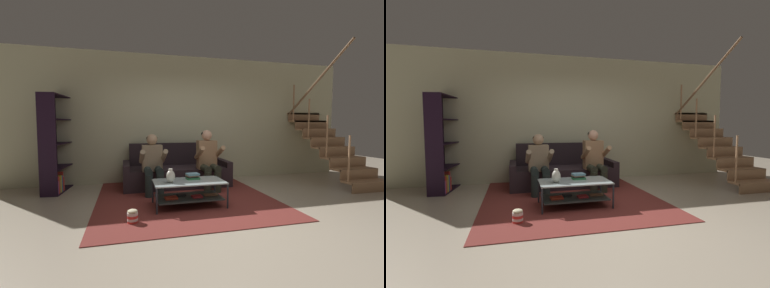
{
  "view_description": "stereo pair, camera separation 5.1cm",
  "coord_description": "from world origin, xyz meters",
  "views": [
    {
      "loc": [
        -1.32,
        -3.52,
        1.29
      ],
      "look_at": [
        -0.19,
        0.84,
        0.97
      ],
      "focal_mm": 24.0,
      "sensor_mm": 36.0,
      "label": 1
    },
    {
      "loc": [
        -1.27,
        -3.53,
        1.29
      ],
      "look_at": [
        -0.19,
        0.84,
        0.97
      ],
      "focal_mm": 24.0,
      "sensor_mm": 36.0,
      "label": 2
    }
  ],
  "objects": [
    {
      "name": "ground",
      "position": [
        0.0,
        0.0,
        0.0
      ],
      "size": [
        16.8,
        16.8,
        0.0
      ],
      "primitive_type": "plane",
      "color": "#BBAB93"
    },
    {
      "name": "back_partition",
      "position": [
        0.0,
        2.46,
        1.45
      ],
      "size": [
        8.4,
        0.12,
        2.9
      ],
      "primitive_type": "cube",
      "color": "beige",
      "rests_on": "ground"
    },
    {
      "name": "staircase_run",
      "position": [
        3.24,
        1.73,
        1.13
      ],
      "size": [
        0.95,
        2.89,
        2.95
      ],
      "color": "tan",
      "rests_on": "ground"
    },
    {
      "name": "couch",
      "position": [
        -0.28,
        1.89,
        0.28
      ],
      "size": [
        2.21,
        0.94,
        0.89
      ],
      "color": "#2B2126",
      "rests_on": "ground"
    },
    {
      "name": "person_seated_left",
      "position": [
        -0.83,
        1.32,
        0.61
      ],
      "size": [
        0.5,
        0.58,
        1.13
      ],
      "color": "#222D2B",
      "rests_on": "ground"
    },
    {
      "name": "person_seated_right",
      "position": [
        0.27,
        1.33,
        0.65
      ],
      "size": [
        0.5,
        0.58,
        1.2
      ],
      "color": "#2B2F23",
      "rests_on": "ground"
    },
    {
      "name": "coffee_table",
      "position": [
        -0.36,
        0.4,
        0.27
      ],
      "size": [
        1.12,
        0.62,
        0.41
      ],
      "color": "#AEC2C3",
      "rests_on": "ground"
    },
    {
      "name": "area_rug",
      "position": [
        -0.32,
        1.02,
        0.01
      ],
      "size": [
        3.0,
        3.42,
        0.01
      ],
      "color": "maroon",
      "rests_on": "ground"
    },
    {
      "name": "vase",
      "position": [
        -0.66,
        0.36,
        0.51
      ],
      "size": [
        0.14,
        0.14,
        0.22
      ],
      "color": "silver",
      "rests_on": "coffee_table"
    },
    {
      "name": "book_stack",
      "position": [
        -0.26,
        0.53,
        0.45
      ],
      "size": [
        0.22,
        0.2,
        0.1
      ],
      "color": "#398C52",
      "rests_on": "coffee_table"
    },
    {
      "name": "bookshelf",
      "position": [
        -2.67,
        2.01,
        0.79
      ],
      "size": [
        0.42,
        1.12,
        1.88
      ],
      "color": "black",
      "rests_on": "ground"
    },
    {
      "name": "popcorn_tub",
      "position": [
        -1.25,
        -0.12,
        0.09
      ],
      "size": [
        0.14,
        0.14,
        0.19
      ],
      "color": "red",
      "rests_on": "ground"
    }
  ]
}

